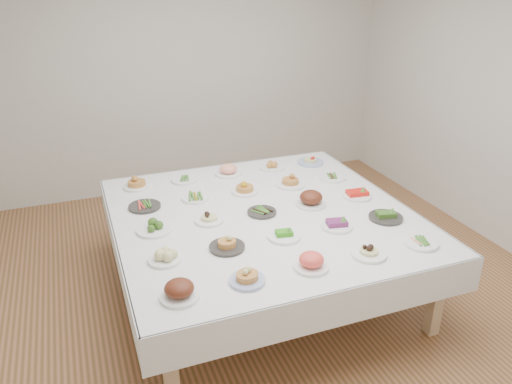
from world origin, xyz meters
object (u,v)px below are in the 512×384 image
object	(u,v)px
dish_0	(179,288)
dish_12	(262,211)
display_table	(262,220)
dish_24	(310,159)

from	to	relation	value
dish_0	dish_12	xyz separation A→B (m)	(0.90, 0.90, -0.05)
dish_0	display_table	bearing A→B (deg)	45.06
display_table	dish_12	xyz separation A→B (m)	(-0.01, -0.01, 0.08)
display_table	dish_12	distance (m)	0.08
display_table	dish_0	size ratio (longest dim) A/B	9.57
dish_24	dish_12	bearing A→B (deg)	-134.72
dish_12	dish_24	bearing A→B (deg)	45.28
dish_0	dish_12	distance (m)	1.28
dish_0	dish_12	size ratio (longest dim) A/B	1.06
dish_12	dish_24	size ratio (longest dim) A/B	0.90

